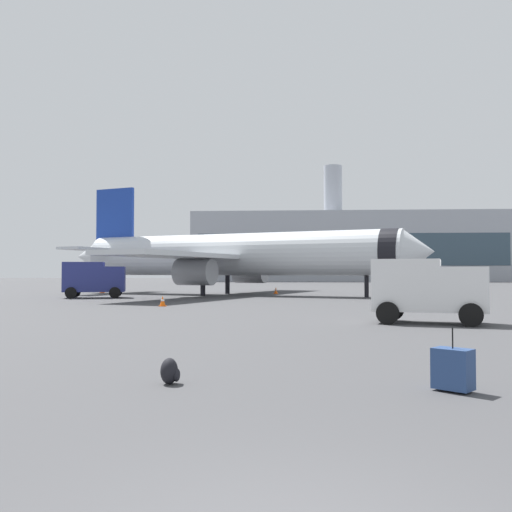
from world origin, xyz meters
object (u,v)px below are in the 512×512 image
traveller_backpack (170,371)px  safety_cone_far (102,289)px  cargo_van (428,287)px  safety_cone_near (276,291)px  safety_cone_mid (163,301)px  service_truck (94,278)px  airplane_at_gate (233,255)px  rolling_suitcase (453,369)px

traveller_backpack → safety_cone_far: bearing=110.2°
cargo_van → safety_cone_near: bearing=102.6°
safety_cone_mid → safety_cone_far: size_ratio=0.92×
safety_cone_far → traveller_backpack: (16.87, -45.76, -0.11)m
safety_cone_near → safety_cone_mid: size_ratio=1.03×
cargo_van → safety_cone_near: size_ratio=7.34×
service_truck → safety_cone_near: service_truck is taller
airplane_at_gate → safety_cone_near: bearing=40.5°
service_truck → rolling_suitcase: bearing=-61.7°
service_truck → traveller_backpack: service_truck is taller
safety_cone_near → safety_cone_mid: bearing=-107.3°
service_truck → safety_cone_far: (-3.11, 11.24, -1.27)m
airplane_at_gate → service_truck: size_ratio=6.67×
cargo_van → safety_cone_near: 31.84m
rolling_suitcase → safety_cone_near: bearing=95.5°
safety_cone_near → safety_cone_mid: safety_cone_near is taller
airplane_at_gate → safety_cone_far: size_ratio=50.34×
safety_cone_far → traveller_backpack: safety_cone_far is taller
service_truck → traveller_backpack: bearing=-68.3°
airplane_at_gate → safety_cone_far: bearing=159.8°
safety_cone_far → service_truck: bearing=-74.5°
rolling_suitcase → cargo_van: bearing=78.3°
airplane_at_gate → safety_cone_mid: airplane_at_gate is taller
safety_cone_far → airplane_at_gate: bearing=-20.2°
traveller_backpack → airplane_at_gate: bearing=94.3°
cargo_van → rolling_suitcase: size_ratio=4.35×
safety_cone_near → safety_cone_far: 17.75m
safety_cone_near → safety_cone_mid: (-6.35, -20.36, -0.01)m
cargo_van → safety_cone_far: size_ratio=6.96×
safety_cone_near → rolling_suitcase: 44.46m
safety_cone_far → rolling_suitcase: size_ratio=0.62×
airplane_at_gate → rolling_suitcase: 41.91m
safety_cone_mid → safety_cone_far: bearing=117.0°
service_truck → rolling_suitcase: (18.78, -34.84, -1.22)m
safety_cone_near → safety_cone_far: (-17.65, 1.83, 0.02)m
cargo_van → safety_cone_far: (-24.61, 32.88, -1.11)m
safety_cone_far → rolling_suitcase: rolling_suitcase is taller
safety_cone_near → cargo_van: bearing=-77.4°
service_truck → safety_cone_near: (14.54, 9.41, -1.29)m
safety_cone_far → rolling_suitcase: 51.02m
service_truck → cargo_van: (21.50, -21.64, -0.16)m
safety_cone_near → rolling_suitcase: (4.24, -44.26, 0.07)m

